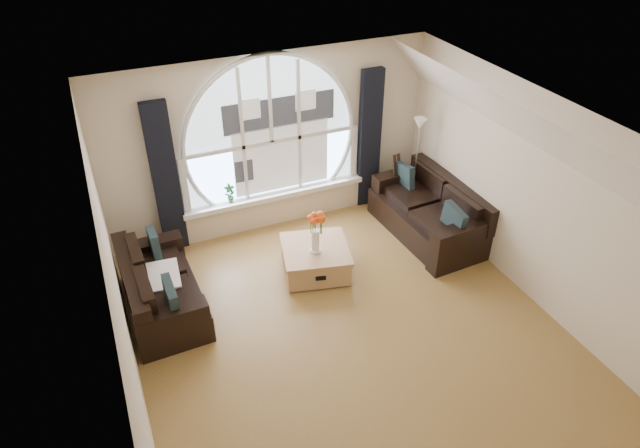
{
  "coord_description": "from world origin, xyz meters",
  "views": [
    {
      "loc": [
        -2.33,
        -4.5,
        5.04
      ],
      "look_at": [
        0.0,
        0.9,
        1.05
      ],
      "focal_mm": 31.64,
      "sensor_mm": 36.0,
      "label": 1
    }
  ],
  "objects_px": {
    "floor_lamp": "(416,166)",
    "potted_plant": "(230,194)",
    "coffee_chest": "(315,258)",
    "vase_flowers": "(315,228)",
    "guitar": "(393,180)",
    "sofa_left": "(161,285)",
    "sofa_right": "(429,212)"
  },
  "relations": [
    {
      "from": "floor_lamp",
      "to": "potted_plant",
      "type": "relative_size",
      "value": 5.24
    },
    {
      "from": "coffee_chest",
      "to": "floor_lamp",
      "type": "xyz_separation_m",
      "value": [
        2.11,
        0.89,
        0.58
      ]
    },
    {
      "from": "vase_flowers",
      "to": "guitar",
      "type": "xyz_separation_m",
      "value": [
        1.82,
        1.1,
        -0.26
      ]
    },
    {
      "from": "vase_flowers",
      "to": "floor_lamp",
      "type": "height_order",
      "value": "floor_lamp"
    },
    {
      "from": "floor_lamp",
      "to": "guitar",
      "type": "relative_size",
      "value": 1.51
    },
    {
      "from": "sofa_left",
      "to": "floor_lamp",
      "type": "xyz_separation_m",
      "value": [
        4.21,
        0.83,
        0.4
      ]
    },
    {
      "from": "sofa_left",
      "to": "sofa_right",
      "type": "height_order",
      "value": "sofa_right"
    },
    {
      "from": "vase_flowers",
      "to": "potted_plant",
      "type": "relative_size",
      "value": 2.29
    },
    {
      "from": "vase_flowers",
      "to": "floor_lamp",
      "type": "distance_m",
      "value": 2.35
    },
    {
      "from": "sofa_left",
      "to": "guitar",
      "type": "bearing_deg",
      "value": 12.13
    },
    {
      "from": "guitar",
      "to": "sofa_right",
      "type": "bearing_deg",
      "value": -85.59
    },
    {
      "from": "potted_plant",
      "to": "guitar",
      "type": "bearing_deg",
      "value": -7.92
    },
    {
      "from": "vase_flowers",
      "to": "potted_plant",
      "type": "distance_m",
      "value": 1.65
    },
    {
      "from": "sofa_left",
      "to": "floor_lamp",
      "type": "bearing_deg",
      "value": 9.35
    },
    {
      "from": "floor_lamp",
      "to": "potted_plant",
      "type": "bearing_deg",
      "value": 170.32
    },
    {
      "from": "sofa_right",
      "to": "coffee_chest",
      "type": "bearing_deg",
      "value": -178.15
    },
    {
      "from": "coffee_chest",
      "to": "sofa_left",
      "type": "bearing_deg",
      "value": -167.91
    },
    {
      "from": "coffee_chest",
      "to": "vase_flowers",
      "type": "height_order",
      "value": "vase_flowers"
    },
    {
      "from": "guitar",
      "to": "floor_lamp",
      "type": "bearing_deg",
      "value": -28.65
    },
    {
      "from": "sofa_right",
      "to": "floor_lamp",
      "type": "relative_size",
      "value": 1.21
    },
    {
      "from": "potted_plant",
      "to": "floor_lamp",
      "type": "bearing_deg",
      "value": -9.68
    },
    {
      "from": "guitar",
      "to": "potted_plant",
      "type": "distance_m",
      "value": 2.62
    },
    {
      "from": "vase_flowers",
      "to": "floor_lamp",
      "type": "relative_size",
      "value": 0.44
    },
    {
      "from": "floor_lamp",
      "to": "sofa_right",
      "type": "bearing_deg",
      "value": -103.02
    },
    {
      "from": "sofa_right",
      "to": "vase_flowers",
      "type": "distance_m",
      "value": 2.02
    },
    {
      "from": "coffee_chest",
      "to": "potted_plant",
      "type": "xyz_separation_m",
      "value": [
        -0.8,
        1.38,
        0.48
      ]
    },
    {
      "from": "floor_lamp",
      "to": "potted_plant",
      "type": "distance_m",
      "value": 2.95
    },
    {
      "from": "coffee_chest",
      "to": "guitar",
      "type": "distance_m",
      "value": 2.08
    },
    {
      "from": "sofa_left",
      "to": "sofa_right",
      "type": "relative_size",
      "value": 0.88
    },
    {
      "from": "sofa_right",
      "to": "coffee_chest",
      "type": "height_order",
      "value": "sofa_right"
    },
    {
      "from": "sofa_left",
      "to": "guitar",
      "type": "distance_m",
      "value": 4.01
    },
    {
      "from": "sofa_left",
      "to": "potted_plant",
      "type": "xyz_separation_m",
      "value": [
        1.3,
        1.33,
        0.3
      ]
    }
  ]
}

